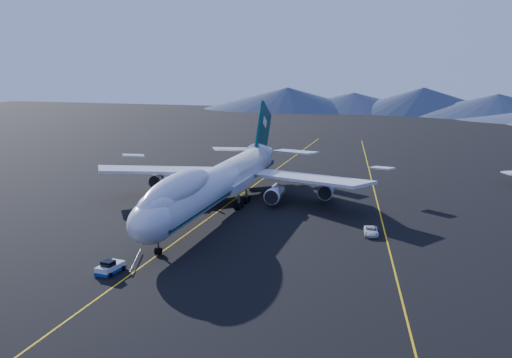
# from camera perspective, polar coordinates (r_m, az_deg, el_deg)

# --- Properties ---
(ground) EXTENTS (500.00, 500.00, 0.00)m
(ground) POSITION_cam_1_polar(r_m,az_deg,el_deg) (111.56, -3.77, -3.21)
(ground) COLOR black
(ground) RESTS_ON ground
(taxiway_line_main) EXTENTS (0.25, 220.00, 0.01)m
(taxiway_line_main) POSITION_cam_1_polar(r_m,az_deg,el_deg) (111.56, -3.77, -3.21)
(taxiway_line_main) COLOR yellow
(taxiway_line_main) RESTS_ON ground
(taxiway_line_side) EXTENTS (28.08, 198.09, 0.01)m
(taxiway_line_side) POSITION_cam_1_polar(r_m,az_deg,el_deg) (115.01, 12.20, -3.00)
(taxiway_line_side) COLOR yellow
(taxiway_line_side) RESTS_ON ground
(boeing_747) EXTENTS (59.62, 72.43, 19.37)m
(boeing_747) POSITION_cam_1_polar(r_m,az_deg,el_deg) (110.24, -3.80, -0.29)
(boeing_747) COLOR silver
(boeing_747) RESTS_ON ground
(pushback_tug) EXTENTS (2.95, 4.62, 1.91)m
(pushback_tug) POSITION_cam_1_polar(r_m,az_deg,el_deg) (82.16, -14.37, -8.67)
(pushback_tug) COLOR silver
(pushback_tug) RESTS_ON ground
(service_van) EXTENTS (2.97, 5.26, 1.39)m
(service_van) POSITION_cam_1_polar(r_m,az_deg,el_deg) (98.04, 11.43, -5.12)
(service_van) COLOR silver
(service_van) RESTS_ON ground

